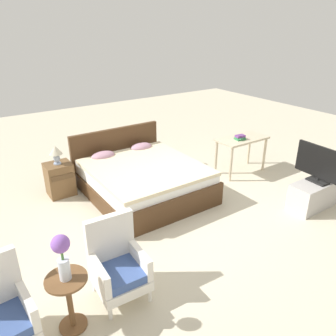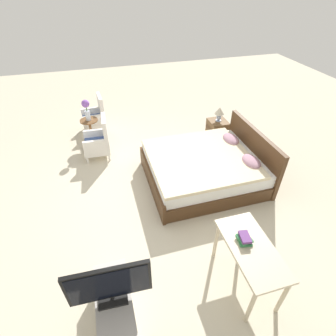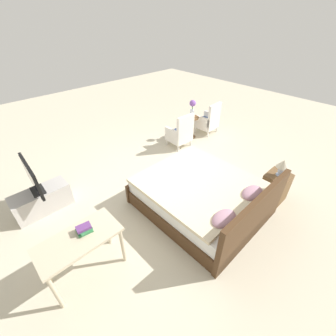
{
  "view_description": "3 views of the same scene",
  "coord_description": "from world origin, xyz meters",
  "px_view_note": "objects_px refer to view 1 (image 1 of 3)",
  "views": [
    {
      "loc": [
        -2.61,
        -3.6,
        2.79
      ],
      "look_at": [
        0.01,
        0.24,
        0.73
      ],
      "focal_mm": 35.0,
      "sensor_mm": 36.0,
      "label": 1
    },
    {
      "loc": [
        3.59,
        -0.83,
        3.38
      ],
      "look_at": [
        0.15,
        0.14,
        0.62
      ],
      "focal_mm": 28.0,
      "sensor_mm": 36.0,
      "label": 2
    },
    {
      "loc": [
        2.44,
        2.71,
        3.08
      ],
      "look_at": [
        0.09,
        0.21,
        0.62
      ],
      "focal_mm": 24.0,
      "sensor_mm": 36.0,
      "label": 3
    }
  ],
  "objects_px": {
    "armchair_by_window_right": "(118,266)",
    "book_stack": "(240,138)",
    "table_lamp": "(56,152)",
    "vanity_desk": "(242,143)",
    "nightstand": "(60,179)",
    "bed": "(142,178)",
    "flower_vase": "(62,253)",
    "side_table": "(69,297)",
    "tv_stand": "(315,194)",
    "tv_flatscreen": "(321,164)"
  },
  "relations": [
    {
      "from": "book_stack",
      "to": "side_table",
      "type": "bearing_deg",
      "value": -156.93
    },
    {
      "from": "side_table",
      "to": "nightstand",
      "type": "bearing_deg",
      "value": 74.55
    },
    {
      "from": "armchair_by_window_right",
      "to": "book_stack",
      "type": "height_order",
      "value": "armchair_by_window_right"
    },
    {
      "from": "vanity_desk",
      "to": "nightstand",
      "type": "bearing_deg",
      "value": 161.86
    },
    {
      "from": "tv_flatscreen",
      "to": "vanity_desk",
      "type": "bearing_deg",
      "value": 90.56
    },
    {
      "from": "side_table",
      "to": "tv_stand",
      "type": "height_order",
      "value": "side_table"
    },
    {
      "from": "armchair_by_window_right",
      "to": "tv_flatscreen",
      "type": "distance_m",
      "value": 3.56
    },
    {
      "from": "bed",
      "to": "flower_vase",
      "type": "height_order",
      "value": "flower_vase"
    },
    {
      "from": "armchair_by_window_right",
      "to": "book_stack",
      "type": "bearing_deg",
      "value": 24.54
    },
    {
      "from": "table_lamp",
      "to": "vanity_desk",
      "type": "xyz_separation_m",
      "value": [
        3.33,
        -1.09,
        -0.18
      ]
    },
    {
      "from": "bed",
      "to": "vanity_desk",
      "type": "relative_size",
      "value": 2.04
    },
    {
      "from": "side_table",
      "to": "nightstand",
      "type": "relative_size",
      "value": 1.05
    },
    {
      "from": "nightstand",
      "to": "table_lamp",
      "type": "bearing_deg",
      "value": 90.0
    },
    {
      "from": "tv_stand",
      "to": "table_lamp",
      "type": "bearing_deg",
      "value": 140.34
    },
    {
      "from": "bed",
      "to": "table_lamp",
      "type": "distance_m",
      "value": 1.52
    },
    {
      "from": "book_stack",
      "to": "bed",
      "type": "bearing_deg",
      "value": 169.88
    },
    {
      "from": "tv_flatscreen",
      "to": "tv_stand",
      "type": "bearing_deg",
      "value": 177.55
    },
    {
      "from": "side_table",
      "to": "tv_flatscreen",
      "type": "bearing_deg",
      "value": 0.98
    },
    {
      "from": "side_table",
      "to": "tv_flatscreen",
      "type": "xyz_separation_m",
      "value": [
        4.13,
        0.07,
        0.37
      ]
    },
    {
      "from": "armchair_by_window_right",
      "to": "vanity_desk",
      "type": "height_order",
      "value": "armchair_by_window_right"
    },
    {
      "from": "bed",
      "to": "side_table",
      "type": "relative_size",
      "value": 3.45
    },
    {
      "from": "side_table",
      "to": "tv_flatscreen",
      "type": "distance_m",
      "value": 4.15
    },
    {
      "from": "flower_vase",
      "to": "vanity_desk",
      "type": "relative_size",
      "value": 0.46
    },
    {
      "from": "table_lamp",
      "to": "vanity_desk",
      "type": "height_order",
      "value": "table_lamp"
    },
    {
      "from": "bed",
      "to": "armchair_by_window_right",
      "type": "height_order",
      "value": "bed"
    },
    {
      "from": "vanity_desk",
      "to": "bed",
      "type": "bearing_deg",
      "value": 171.71
    },
    {
      "from": "flower_vase",
      "to": "armchair_by_window_right",
      "type": "bearing_deg",
      "value": 14.03
    },
    {
      "from": "flower_vase",
      "to": "nightstand",
      "type": "bearing_deg",
      "value": 74.55
    },
    {
      "from": "tv_stand",
      "to": "book_stack",
      "type": "height_order",
      "value": "book_stack"
    },
    {
      "from": "bed",
      "to": "flower_vase",
      "type": "xyz_separation_m",
      "value": [
        -1.99,
        -2.06,
        0.61
      ]
    },
    {
      "from": "armchair_by_window_right",
      "to": "tv_stand",
      "type": "bearing_deg",
      "value": -1.25
    },
    {
      "from": "table_lamp",
      "to": "book_stack",
      "type": "distance_m",
      "value": 3.41
    },
    {
      "from": "flower_vase",
      "to": "book_stack",
      "type": "distance_m",
      "value": 4.35
    },
    {
      "from": "armchair_by_window_right",
      "to": "flower_vase",
      "type": "distance_m",
      "value": 0.81
    },
    {
      "from": "armchair_by_window_right",
      "to": "table_lamp",
      "type": "bearing_deg",
      "value": 85.89
    },
    {
      "from": "side_table",
      "to": "book_stack",
      "type": "height_order",
      "value": "book_stack"
    },
    {
      "from": "side_table",
      "to": "table_lamp",
      "type": "height_order",
      "value": "table_lamp"
    },
    {
      "from": "tv_flatscreen",
      "to": "book_stack",
      "type": "relative_size",
      "value": 4.18
    },
    {
      "from": "table_lamp",
      "to": "tv_flatscreen",
      "type": "bearing_deg",
      "value": -39.65
    },
    {
      "from": "bed",
      "to": "tv_stand",
      "type": "bearing_deg",
      "value": -43.0
    },
    {
      "from": "armchair_by_window_right",
      "to": "nightstand",
      "type": "relative_size",
      "value": 1.58
    },
    {
      "from": "nightstand",
      "to": "vanity_desk",
      "type": "bearing_deg",
      "value": -18.14
    },
    {
      "from": "vanity_desk",
      "to": "book_stack",
      "type": "xyz_separation_m",
      "value": [
        -0.12,
        -0.05,
        0.15
      ]
    },
    {
      "from": "armchair_by_window_right",
      "to": "book_stack",
      "type": "xyz_separation_m",
      "value": [
        3.4,
        1.55,
        0.4
      ]
    },
    {
      "from": "side_table",
      "to": "tv_flatscreen",
      "type": "height_order",
      "value": "tv_flatscreen"
    },
    {
      "from": "bed",
      "to": "table_lamp",
      "type": "xyz_separation_m",
      "value": [
        -1.21,
        0.78,
        0.5
      ]
    },
    {
      "from": "tv_flatscreen",
      "to": "bed",
      "type": "bearing_deg",
      "value": 137.03
    },
    {
      "from": "tv_flatscreen",
      "to": "nightstand",
      "type": "bearing_deg",
      "value": 140.36
    },
    {
      "from": "table_lamp",
      "to": "book_stack",
      "type": "height_order",
      "value": "table_lamp"
    },
    {
      "from": "flower_vase",
      "to": "tv_flatscreen",
      "type": "height_order",
      "value": "flower_vase"
    }
  ]
}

